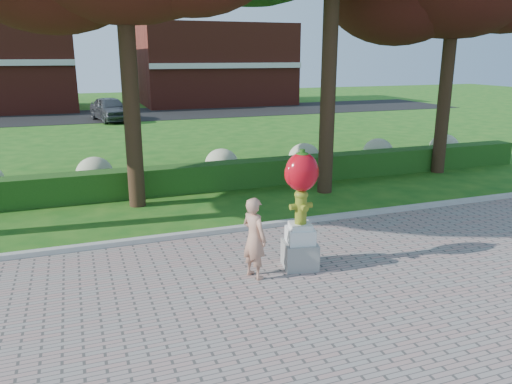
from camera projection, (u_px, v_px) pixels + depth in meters
ground at (293, 286)px, 8.98m from camera, size 100.00×100.00×0.00m
curb at (241, 229)px, 11.67m from camera, size 40.00×0.18×0.15m
lawn_hedge at (199, 177)px, 15.21m from camera, size 24.00×0.70×0.80m
hydrangea_row at (209, 165)px, 16.26m from camera, size 20.10×1.10×0.99m
street at (127, 115)px, 34.33m from camera, size 50.00×8.00×0.02m
building_right at (214, 65)px, 41.55m from camera, size 12.00×8.00×6.40m
hydrant_sculpture at (301, 206)px, 9.36m from camera, size 0.73×0.73×2.31m
woman at (254, 238)px, 9.05m from camera, size 0.55×0.65×1.53m
parked_car at (110, 109)px, 31.00m from camera, size 2.57×4.58×1.47m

